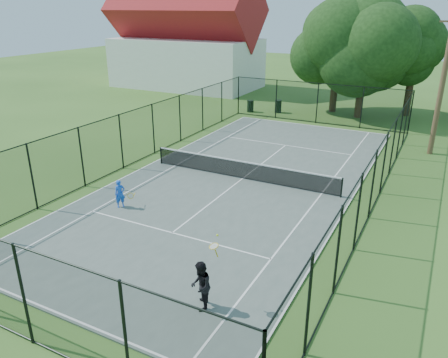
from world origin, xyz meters
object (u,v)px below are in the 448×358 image
at_px(tennis_net, 243,169).
at_px(player_black, 201,286).
at_px(trash_bin_right, 278,106).
at_px(player_blue, 120,194).
at_px(trash_bin_left, 250,106).
at_px(utility_pole, 442,84).

distance_m(tennis_net, player_black, 10.31).
relative_size(trash_bin_right, player_blue, 0.84).
bearing_deg(trash_bin_right, player_black, -74.10).
bearing_deg(trash_bin_left, trash_bin_right, 20.83).
height_order(player_blue, player_black, player_black).
bearing_deg(player_black, trash_bin_right, 105.90).
height_order(tennis_net, trash_bin_right, trash_bin_right).
bearing_deg(tennis_net, trash_bin_left, 112.75).
xyz_separation_m(trash_bin_right, utility_pole, (11.93, -5.89, 3.64)).
height_order(trash_bin_right, player_black, player_black).
height_order(trash_bin_left, utility_pole, utility_pole).
bearing_deg(player_blue, player_black, -33.34).
bearing_deg(utility_pole, trash_bin_right, 153.72).
xyz_separation_m(trash_bin_right, player_blue, (0.45, -20.34, 0.15)).
xyz_separation_m(trash_bin_left, trash_bin_right, (2.14, 0.81, 0.04)).
distance_m(tennis_net, trash_bin_left, 15.27).
height_order(trash_bin_left, trash_bin_right, trash_bin_right).
bearing_deg(trash_bin_left, utility_pole, -19.84).
bearing_deg(utility_pole, tennis_net, -132.24).
bearing_deg(player_black, trash_bin_left, 111.02).
distance_m(tennis_net, utility_pole, 12.67).
xyz_separation_m(utility_pole, player_blue, (-11.49, -14.45, -3.49)).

